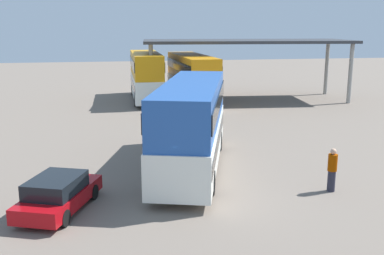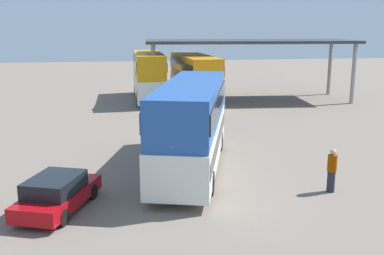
{
  "view_description": "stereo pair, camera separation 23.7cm",
  "coord_description": "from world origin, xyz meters",
  "px_view_note": "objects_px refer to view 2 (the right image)",
  "views": [
    {
      "loc": [
        -3.34,
        -16.36,
        6.69
      ],
      "look_at": [
        0.34,
        3.79,
        2.0
      ],
      "focal_mm": 41.85,
      "sensor_mm": 36.0,
      "label": 1
    },
    {
      "loc": [
        -3.11,
        -16.4,
        6.69
      ],
      "look_at": [
        0.34,
        3.79,
        2.0
      ],
      "focal_mm": 41.85,
      "sensor_mm": 36.0,
      "label": 2
    }
  ],
  "objects_px": {
    "double_decker_near_canopy": "(149,74)",
    "pedestrian_waiting": "(332,170)",
    "double_decker_main": "(192,122)",
    "parked_hatchback": "(57,193)",
    "double_decker_mid_row": "(194,77)"
  },
  "relations": [
    {
      "from": "double_decker_near_canopy",
      "to": "pedestrian_waiting",
      "type": "height_order",
      "value": "double_decker_near_canopy"
    },
    {
      "from": "pedestrian_waiting",
      "to": "double_decker_main",
      "type": "bearing_deg",
      "value": 50.89
    },
    {
      "from": "parked_hatchback",
      "to": "double_decker_near_canopy",
      "type": "xyz_separation_m",
      "value": [
        5.22,
        24.56,
        1.67
      ]
    },
    {
      "from": "parked_hatchback",
      "to": "double_decker_main",
      "type": "bearing_deg",
      "value": -33.21
    },
    {
      "from": "double_decker_mid_row",
      "to": "pedestrian_waiting",
      "type": "distance_m",
      "value": 22.2
    },
    {
      "from": "double_decker_main",
      "to": "parked_hatchback",
      "type": "relative_size",
      "value": 2.52
    },
    {
      "from": "double_decker_near_canopy",
      "to": "double_decker_mid_row",
      "type": "distance_m",
      "value": 4.48
    },
    {
      "from": "double_decker_near_canopy",
      "to": "double_decker_mid_row",
      "type": "height_order",
      "value": "double_decker_near_canopy"
    },
    {
      "from": "pedestrian_waiting",
      "to": "double_decker_mid_row",
      "type": "bearing_deg",
      "value": 4.04
    },
    {
      "from": "parked_hatchback",
      "to": "double_decker_near_canopy",
      "type": "height_order",
      "value": "double_decker_near_canopy"
    },
    {
      "from": "double_decker_main",
      "to": "double_decker_mid_row",
      "type": "height_order",
      "value": "double_decker_mid_row"
    },
    {
      "from": "parked_hatchback",
      "to": "pedestrian_waiting",
      "type": "bearing_deg",
      "value": -68.52
    },
    {
      "from": "double_decker_mid_row",
      "to": "pedestrian_waiting",
      "type": "bearing_deg",
      "value": -177.55
    },
    {
      "from": "parked_hatchback",
      "to": "double_decker_mid_row",
      "type": "distance_m",
      "value": 23.99
    },
    {
      "from": "double_decker_main",
      "to": "pedestrian_waiting",
      "type": "height_order",
      "value": "double_decker_main"
    }
  ]
}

